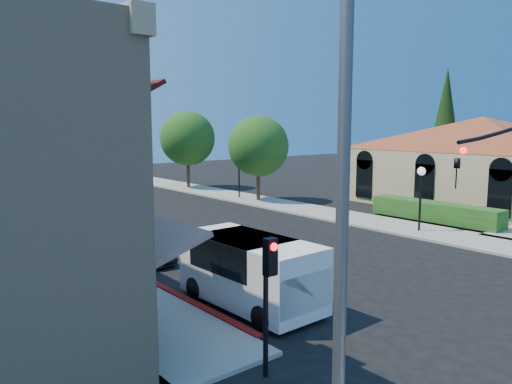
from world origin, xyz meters
TOP-DOWN VIEW (x-y plane):
  - ground at (0.00, 0.00)m, footprint 120.00×120.00m
  - sidewalk_right at (8.75, 27.00)m, footprint 3.50×50.00m
  - curb_red_strip at (-6.90, 8.00)m, footprint 0.25×10.00m
  - mission_building at (21.99, 11.50)m, footprint 30.12×30.12m
  - hedge at (11.70, 9.00)m, footprint 1.40×8.00m
  - conifer_far at (28.00, 18.00)m, footprint 3.20×3.20m
  - street_tree_a at (8.80, 22.00)m, footprint 4.56×4.56m
  - street_tree_b at (8.80, 32.00)m, footprint 4.94×4.94m
  - secondary_signal at (-8.00, 1.41)m, footprint 0.28×0.42m
  - cobra_streetlight at (-9.15, -2.00)m, footprint 3.60×0.25m
  - lamppost_left_near at (-8.50, 8.00)m, footprint 0.44×0.44m
  - lamppost_left_far at (-8.50, 22.00)m, footprint 0.44×0.44m
  - lamppost_right_near at (8.50, 8.00)m, footprint 0.44×0.44m
  - lamppost_right_far at (8.50, 24.00)m, footprint 0.44×0.44m
  - white_van at (-5.44, 5.18)m, footprint 2.30×5.08m
  - parked_car_a at (-5.62, 12.00)m, footprint 1.51×3.21m
  - parked_car_b at (-5.86, 19.00)m, footprint 1.40×3.77m
  - parked_car_c at (-4.80, 25.00)m, footprint 2.04×4.27m
  - parked_car_d at (-6.20, 28.87)m, footprint 2.19×4.50m

SIDE VIEW (x-z plane):
  - ground at x=0.00m, z-range 0.00..0.00m
  - curb_red_strip at x=-6.90m, z-range -0.03..0.03m
  - hedge at x=11.70m, z-range -0.55..0.55m
  - sidewalk_right at x=8.75m, z-range 0.00..0.12m
  - parked_car_a at x=-5.62m, z-range 0.00..1.06m
  - parked_car_c at x=-4.80m, z-range 0.00..1.20m
  - parked_car_b at x=-5.86m, z-range 0.00..1.23m
  - parked_car_d at x=-6.20m, z-range 0.00..1.23m
  - white_van at x=-5.44m, z-range 0.18..2.41m
  - secondary_signal at x=-8.00m, z-range 0.66..3.98m
  - lamppost_left_near at x=-8.50m, z-range 0.95..4.52m
  - lamppost_left_far at x=-8.50m, z-range 0.95..4.52m
  - lamppost_right_near at x=8.50m, z-range 0.95..4.52m
  - lamppost_right_far at x=8.50m, z-range 0.95..4.52m
  - mission_building at x=21.99m, z-range 0.55..6.95m
  - street_tree_a at x=8.80m, z-range 0.95..7.43m
  - street_tree_b at x=8.80m, z-range 1.03..8.05m
  - cobra_streetlight at x=-9.15m, z-range 0.61..9.92m
  - conifer_far at x=28.00m, z-range 0.86..11.86m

